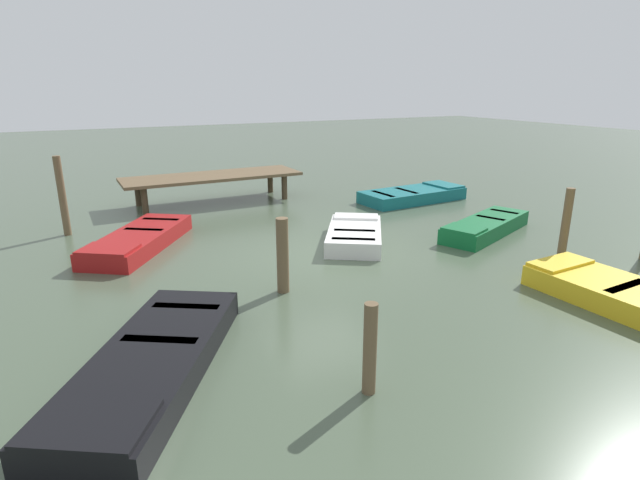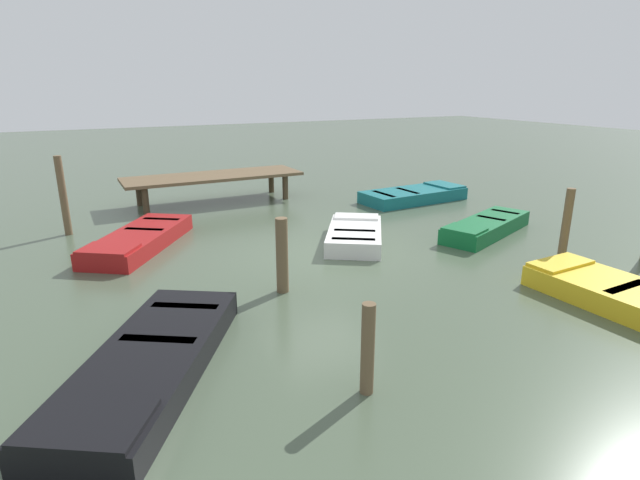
# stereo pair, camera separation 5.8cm
# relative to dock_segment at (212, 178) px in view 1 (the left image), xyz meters

# --- Properties ---
(ground_plane) EXTENTS (80.00, 80.00, 0.00)m
(ground_plane) POSITION_rel_dock_segment_xyz_m (0.76, -6.58, -0.85)
(ground_plane) COLOR #475642
(dock_segment) EXTENTS (5.96, 1.95, 0.95)m
(dock_segment) POSITION_rel_dock_segment_xyz_m (0.00, 0.00, 0.00)
(dock_segment) COLOR brown
(dock_segment) RESTS_ON ground_plane
(rowboat_black) EXTENTS (3.40, 4.29, 0.46)m
(rowboat_black) POSITION_rel_dock_segment_xyz_m (-3.75, -10.25, -0.63)
(rowboat_black) COLOR black
(rowboat_black) RESTS_ON ground_plane
(rowboat_green) EXTENTS (3.60, 2.24, 0.46)m
(rowboat_green) POSITION_rel_dock_segment_xyz_m (5.54, -7.12, -0.63)
(rowboat_green) COLOR #0F602D
(rowboat_green) RESTS_ON ground_plane
(rowboat_red) EXTENTS (3.15, 3.77, 0.46)m
(rowboat_red) POSITION_rel_dock_segment_xyz_m (-3.05, -4.13, -0.63)
(rowboat_red) COLOR maroon
(rowboat_red) RESTS_ON ground_plane
(rowboat_white) EXTENTS (2.57, 2.97, 0.46)m
(rowboat_white) POSITION_rel_dock_segment_xyz_m (1.96, -6.18, -0.63)
(rowboat_white) COLOR silver
(rowboat_white) RESTS_ON ground_plane
(rowboat_yellow) EXTENTS (1.62, 2.96, 0.46)m
(rowboat_yellow) POSITION_rel_dock_segment_xyz_m (4.39, -11.52, -0.63)
(rowboat_yellow) COLOR gold
(rowboat_yellow) RESTS_ON ground_plane
(rowboat_teal) EXTENTS (3.80, 1.74, 0.46)m
(rowboat_teal) POSITION_rel_dock_segment_xyz_m (6.26, -2.94, -0.63)
(rowboat_teal) COLOR #14666B
(rowboat_teal) RESTS_ON ground_plane
(mooring_piling_mid_left) EXTENTS (0.24, 0.24, 1.50)m
(mooring_piling_mid_left) POSITION_rel_dock_segment_xyz_m (-0.92, -8.29, -0.10)
(mooring_piling_mid_left) COLOR brown
(mooring_piling_mid_left) RESTS_ON ground_plane
(mooring_piling_mid_right) EXTENTS (0.18, 0.18, 1.28)m
(mooring_piling_mid_right) POSITION_rel_dock_segment_xyz_m (-1.24, -11.93, -0.21)
(mooring_piling_mid_right) COLOR brown
(mooring_piling_mid_right) RESTS_ON ground_plane
(mooring_piling_far_right) EXTENTS (0.19, 0.19, 2.13)m
(mooring_piling_far_right) POSITION_rel_dock_segment_xyz_m (-4.61, -2.05, 0.22)
(mooring_piling_far_right) COLOR brown
(mooring_piling_far_right) RESTS_ON ground_plane
(mooring_piling_center) EXTENTS (0.19, 0.19, 1.74)m
(mooring_piling_center) POSITION_rel_dock_segment_xyz_m (5.38, -9.64, 0.02)
(mooring_piling_center) COLOR brown
(mooring_piling_center) RESTS_ON ground_plane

